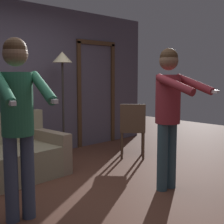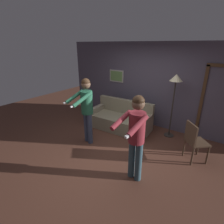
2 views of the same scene
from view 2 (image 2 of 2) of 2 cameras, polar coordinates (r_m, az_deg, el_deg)
ground_plane at (r=4.52m, az=0.89°, el=-12.56°), size 12.00×12.00×0.00m
back_wall_assembly at (r=5.66m, az=13.01°, el=8.33°), size 6.40×0.10×2.60m
couch at (r=5.53m, az=2.73°, el=-2.64°), size 1.94×0.94×0.87m
torchiere_lamp at (r=4.97m, az=19.95°, el=8.13°), size 0.33×0.33×1.79m
person_standing_left at (r=4.49m, az=-8.40°, el=2.22°), size 0.53×0.73×1.75m
person_standing_right at (r=3.19m, az=7.88°, el=-6.35°), size 0.48×0.73×1.72m
dining_chair_distant at (r=4.34m, az=25.20°, el=-8.26°), size 0.59×0.59×0.93m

